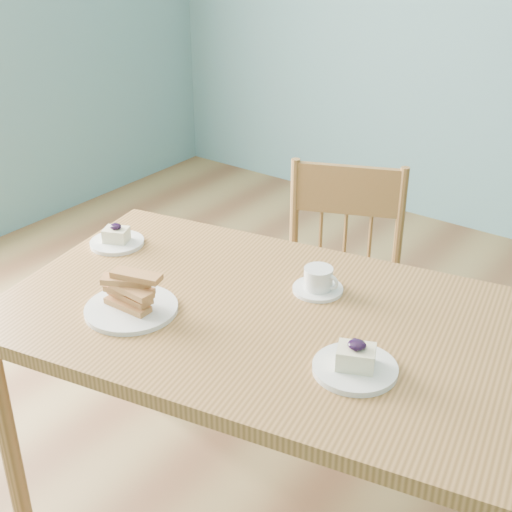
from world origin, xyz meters
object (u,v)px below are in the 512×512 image
coffee_cup (319,281)px  dining_table (277,340)px  biscotti_plate (130,299)px  dining_chair (338,295)px  cheesecake_plate_far (117,239)px  cheesecake_plate_near (355,364)px

coffee_cup → dining_table: bearing=-96.3°
coffee_cup → biscotti_plate: biscotti_plate is taller
dining_chair → cheesecake_plate_far: size_ratio=5.50×
dining_table → cheesecake_plate_near: 0.29m
dining_chair → cheesecake_plate_near: dining_chair is taller
cheesecake_plate_far → biscotti_plate: bearing=-38.5°
cheesecake_plate_far → biscotti_plate: 0.38m
dining_table → cheesecake_plate_near: size_ratio=8.07×
coffee_cup → cheesecake_plate_near: bearing=-45.6°
dining_table → biscotti_plate: bearing=-157.8°
cheesecake_plate_near → coffee_cup: 0.34m
dining_chair → coffee_cup: bearing=-90.8°
biscotti_plate → dining_table: bearing=33.1°
dining_chair → cheesecake_plate_far: dining_chair is taller
coffee_cup → biscotti_plate: 0.47m
coffee_cup → cheesecake_plate_far: bearing=-169.7°
cheesecake_plate_near → cheesecake_plate_far: size_ratio=1.18×
cheesecake_plate_near → biscotti_plate: 0.57m
dining_table → cheesecake_plate_far: 0.60m
cheesecake_plate_far → dining_table: bearing=-3.8°
dining_chair → biscotti_plate: dining_chair is taller
dining_chair → biscotti_plate: size_ratio=3.77×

